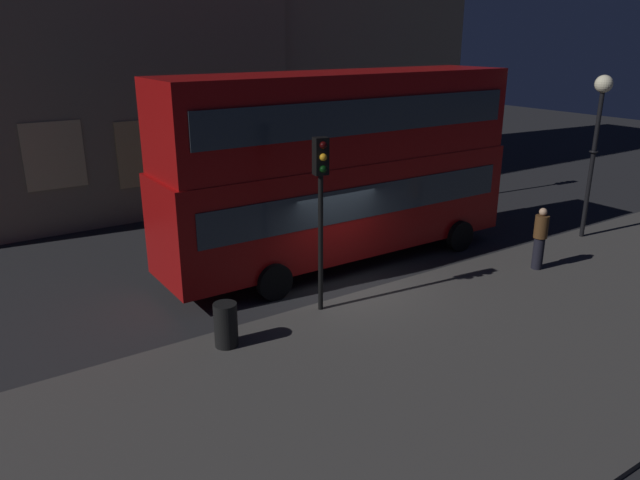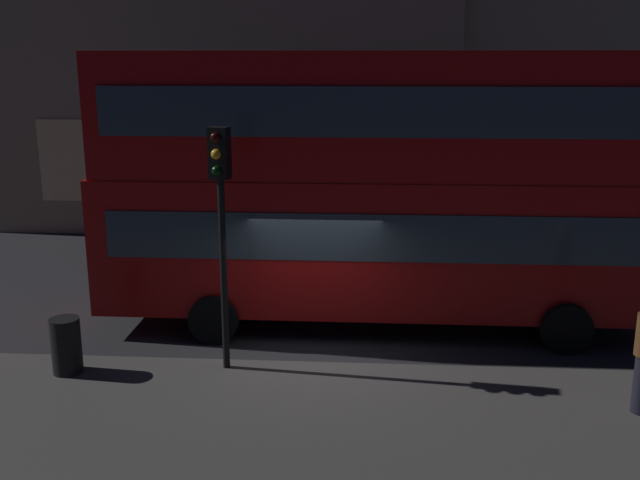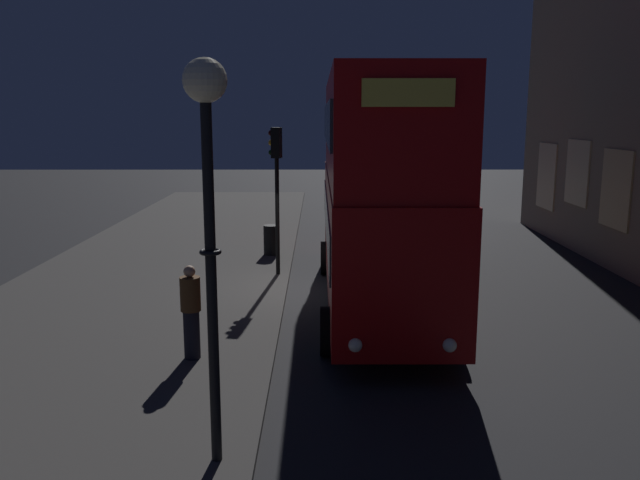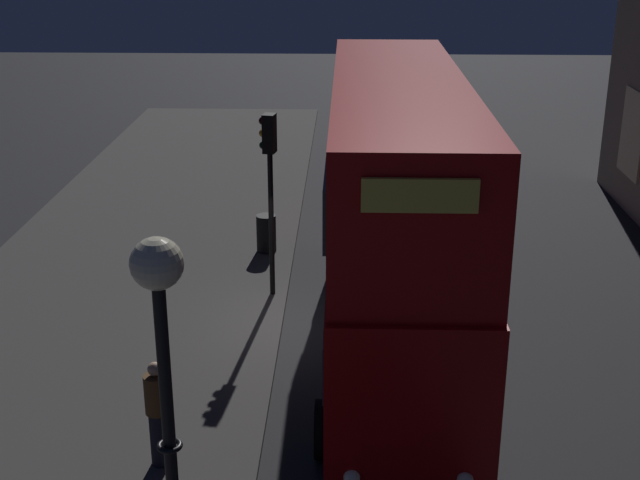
% 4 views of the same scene
% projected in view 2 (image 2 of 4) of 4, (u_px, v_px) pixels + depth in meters
% --- Properties ---
extents(ground_plane, '(80.00, 80.00, 0.00)m').
position_uv_depth(ground_plane, '(313.00, 354.00, 13.53)').
color(ground_plane, '#232326').
extents(building_with_clock, '(14.90, 9.16, 14.64)m').
position_uv_depth(building_with_clock, '(234.00, 2.00, 25.11)').
color(building_with_clock, tan).
rests_on(building_with_clock, ground).
extents(double_decker_bus, '(11.04, 2.83, 5.53)m').
position_uv_depth(double_decker_bus, '(371.00, 180.00, 14.34)').
color(double_decker_bus, '#9E0C0C').
rests_on(double_decker_bus, ground).
extents(traffic_light_near_kerb, '(0.36, 0.38, 4.20)m').
position_uv_depth(traffic_light_near_kerb, '(221.00, 199.00, 11.93)').
color(traffic_light_near_kerb, black).
rests_on(traffic_light_near_kerb, sidewalk_slab).
extents(litter_bin, '(0.51, 0.51, 0.98)m').
position_uv_depth(litter_bin, '(66.00, 345.00, 12.36)').
color(litter_bin, black).
rests_on(litter_bin, sidewalk_slab).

